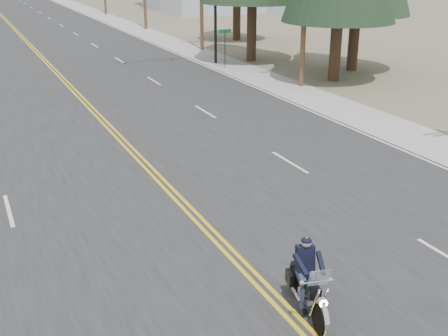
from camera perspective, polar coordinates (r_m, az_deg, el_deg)
road at (r=75.43m, az=-21.40°, el=13.94°), size 20.00×200.00×0.01m
sidewalk_right at (r=77.15m, az=-12.64°, el=14.96°), size 3.00×200.00×0.01m
street_sign at (r=38.94m, az=0.10°, el=12.71°), size 0.90×0.06×2.62m
motorcyclist at (r=12.39m, az=8.63°, el=-11.05°), size 1.41×2.31×1.68m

